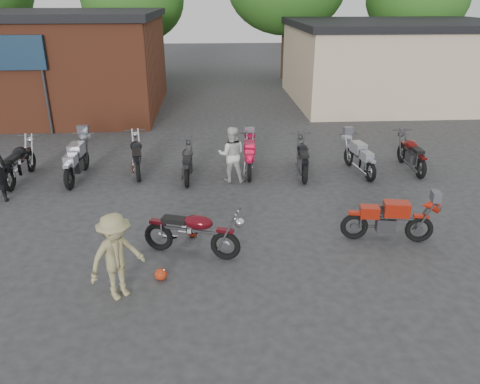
{
  "coord_description": "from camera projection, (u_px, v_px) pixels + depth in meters",
  "views": [
    {
      "loc": [
        -0.66,
        -7.81,
        4.94
      ],
      "look_at": [
        -0.05,
        1.67,
        0.9
      ],
      "focal_mm": 35.0,
      "sensor_mm": 36.0,
      "label": 1
    }
  ],
  "objects": [
    {
      "name": "stucco_building",
      "position": [
        398.0,
        65.0,
        22.73
      ],
      "size": [
        10.0,
        8.0,
        3.5
      ],
      "primitive_type": "cube",
      "color": "tan",
      "rests_on": "ground"
    },
    {
      "name": "row_bike_1",
      "position": [
        76.0,
        159.0,
        13.28
      ],
      "size": [
        0.75,
        2.12,
        1.22
      ],
      "primitive_type": null,
      "rotation": [
        0.0,
        0.0,
        1.54
      ],
      "color": "gray",
      "rests_on": "ground"
    },
    {
      "name": "row_bike_2",
      "position": [
        137.0,
        153.0,
        13.78
      ],
      "size": [
        0.98,
        2.11,
        1.18
      ],
      "primitive_type": null,
      "rotation": [
        0.0,
        0.0,
        1.73
      ],
      "color": "black",
      "rests_on": "ground"
    },
    {
      "name": "row_bike_0",
      "position": [
        19.0,
        160.0,
        13.18
      ],
      "size": [
        0.73,
        2.09,
        1.2
      ],
      "primitive_type": null,
      "rotation": [
        0.0,
        0.0,
        1.55
      ],
      "color": "black",
      "rests_on": "ground"
    },
    {
      "name": "tree_1",
      "position": [
        134.0,
        16.0,
        27.6
      ],
      "size": [
        5.92,
        5.92,
        7.4
      ],
      "primitive_type": null,
      "color": "#295917",
      "rests_on": "ground"
    },
    {
      "name": "row_bike_5",
      "position": [
        303.0,
        156.0,
        13.64
      ],
      "size": [
        0.84,
        2.03,
        1.15
      ],
      "primitive_type": null,
      "rotation": [
        0.0,
        0.0,
        1.47
      ],
      "color": "black",
      "rests_on": "ground"
    },
    {
      "name": "ground",
      "position": [
        248.0,
        267.0,
        9.14
      ],
      "size": [
        90.0,
        90.0,
        0.0
      ],
      "primitive_type": "plane",
      "color": "#2C2C2E"
    },
    {
      "name": "row_bike_4",
      "position": [
        250.0,
        155.0,
        13.78
      ],
      "size": [
        0.79,
        1.95,
        1.1
      ],
      "primitive_type": null,
      "rotation": [
        0.0,
        0.0,
        1.48
      ],
      "color": "#A50D30",
      "rests_on": "ground"
    },
    {
      "name": "row_bike_6",
      "position": [
        359.0,
        155.0,
        13.76
      ],
      "size": [
        0.92,
        1.95,
        1.09
      ],
      "primitive_type": null,
      "rotation": [
        0.0,
        0.0,
        1.74
      ],
      "color": "gray",
      "rests_on": "ground"
    },
    {
      "name": "person_tan",
      "position": [
        116.0,
        257.0,
        7.97
      ],
      "size": [
        1.17,
        1.12,
        1.6
      ],
      "primitive_type": "imported",
      "rotation": [
        0.0,
        0.0,
        0.71
      ],
      "color": "#94895B",
      "rests_on": "ground"
    },
    {
      "name": "tree_3",
      "position": [
        415.0,
        14.0,
        28.57
      ],
      "size": [
        6.08,
        6.08,
        7.6
      ],
      "primitive_type": null,
      "color": "#295917",
      "rests_on": "ground"
    },
    {
      "name": "tree_2",
      "position": [
        286.0,
        3.0,
        27.86
      ],
      "size": [
        7.04,
        7.04,
        8.8
      ],
      "primitive_type": null,
      "color": "#295917",
      "rests_on": "ground"
    },
    {
      "name": "brick_building",
      "position": [
        21.0,
        66.0,
        20.68
      ],
      "size": [
        12.0,
        8.0,
        4.0
      ],
      "primitive_type": "cube",
      "color": "brown",
      "rests_on": "ground"
    },
    {
      "name": "helmet",
      "position": [
        161.0,
        274.0,
        8.71
      ],
      "size": [
        0.3,
        0.3,
        0.22
      ],
      "primitive_type": "ellipsoid",
      "rotation": [
        0.0,
        0.0,
        -0.28
      ],
      "color": "#A32E11",
      "rests_on": "ground"
    },
    {
      "name": "row_bike_3",
      "position": [
        188.0,
        161.0,
        13.36
      ],
      "size": [
        0.62,
        1.85,
        1.07
      ],
      "primitive_type": null,
      "rotation": [
        0.0,
        0.0,
        1.56
      ],
      "color": "black",
      "rests_on": "ground"
    },
    {
      "name": "vintage_motorcycle",
      "position": [
        193.0,
        230.0,
        9.36
      ],
      "size": [
        2.08,
        1.25,
        1.15
      ],
      "primitive_type": null,
      "rotation": [
        0.0,
        0.0,
        -0.32
      ],
      "color": "#4B0910",
      "rests_on": "ground"
    },
    {
      "name": "row_bike_7",
      "position": [
        412.0,
        152.0,
        13.99
      ],
      "size": [
        0.65,
        1.95,
        1.13
      ],
      "primitive_type": null,
      "rotation": [
        0.0,
        0.0,
        1.57
      ],
      "color": "#4D0B09",
      "rests_on": "ground"
    },
    {
      "name": "sportbike",
      "position": [
        390.0,
        218.0,
        9.93
      ],
      "size": [
        1.96,
        0.92,
        1.09
      ],
      "primitive_type": null,
      "rotation": [
        0.0,
        0.0,
        -0.16
      ],
      "color": "#A31E0D",
      "rests_on": "ground"
    },
    {
      "name": "person_light",
      "position": [
        232.0,
        154.0,
        13.06
      ],
      "size": [
        0.82,
        0.67,
        1.59
      ],
      "primitive_type": "imported",
      "rotation": [
        0.0,
        0.0,
        3.05
      ],
      "color": "silver",
      "rests_on": "ground"
    }
  ]
}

